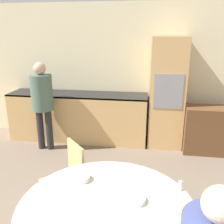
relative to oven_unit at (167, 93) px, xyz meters
name	(u,v)px	position (x,y,z in m)	size (l,w,h in m)	color
wall_back	(124,73)	(-0.83, 0.34, 0.30)	(6.08, 0.05, 2.60)	beige
kitchen_counter	(78,116)	(-1.68, -0.01, -0.52)	(2.67, 0.60, 0.93)	tan
oven_unit	(167,93)	(0.00, 0.00, 0.00)	(0.61, 0.59, 2.00)	tan
sideboard	(214,130)	(0.84, -0.22, -0.58)	(1.05, 0.45, 0.83)	brown
chair_far_left	(69,176)	(-1.18, -2.15, -0.50)	(0.56, 0.56, 0.87)	tan
person_standing	(42,98)	(-2.17, -0.54, -0.03)	(0.38, 0.38, 1.58)	#262628
bowl_centre	(135,200)	(-0.39, -2.84, -0.22)	(0.17, 0.17, 0.04)	silver
bowl_far	(81,178)	(-0.89, -2.61, -0.21)	(0.16, 0.16, 0.04)	silver
salt_shaker	(180,186)	(-0.02, -2.63, -0.19)	(0.03, 0.03, 0.09)	white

